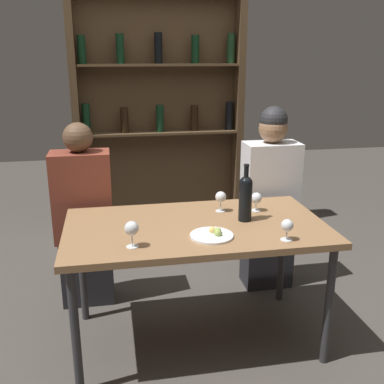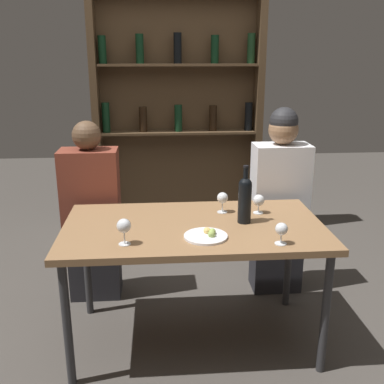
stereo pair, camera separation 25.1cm
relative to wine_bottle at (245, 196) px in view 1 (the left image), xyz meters
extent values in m
plane|color=#47423D|center=(-0.28, -0.01, -0.86)|extent=(10.00, 10.00, 0.00)
cube|color=olive|center=(-0.28, -0.01, -0.16)|extent=(1.42, 0.79, 0.04)
cylinder|color=#2D2D30|center=(-0.93, -0.35, -0.52)|extent=(0.04, 0.04, 0.69)
cylinder|color=#2D2D30|center=(0.37, -0.35, -0.52)|extent=(0.04, 0.04, 0.69)
cylinder|color=#2D2D30|center=(-0.93, 0.32, -0.52)|extent=(0.04, 0.04, 0.69)
cylinder|color=#2D2D30|center=(0.37, 0.32, -0.52)|extent=(0.04, 0.04, 0.69)
cube|color=#4C3823|center=(-0.28, 1.75, 0.26)|extent=(1.41, 0.02, 2.25)
cube|color=#4C3823|center=(-0.99, 1.64, 0.26)|extent=(0.06, 0.18, 2.25)
cube|color=#4C3823|center=(0.43, 1.64, 0.26)|extent=(0.06, 0.18, 2.25)
cube|color=#4C3823|center=(-0.28, 1.64, 0.09)|extent=(1.33, 0.18, 0.02)
cylinder|color=black|center=(-0.91, 1.64, 0.22)|extent=(0.07, 0.07, 0.26)
cylinder|color=black|center=(-0.59, 1.64, 0.20)|extent=(0.07, 0.07, 0.22)
cylinder|color=black|center=(-0.28, 1.64, 0.21)|extent=(0.07, 0.07, 0.23)
cylinder|color=black|center=(0.03, 1.65, 0.21)|extent=(0.07, 0.07, 0.22)
cylinder|color=black|center=(0.34, 1.64, 0.22)|extent=(0.07, 0.07, 0.25)
cube|color=#4C3823|center=(-0.28, 1.64, 0.66)|extent=(1.33, 0.18, 0.02)
cylinder|color=black|center=(-0.91, 1.64, 0.78)|extent=(0.07, 0.07, 0.22)
cylinder|color=black|center=(-0.60, 1.65, 0.79)|extent=(0.07, 0.07, 0.24)
cylinder|color=black|center=(-0.28, 1.65, 0.80)|extent=(0.07, 0.07, 0.25)
cylinder|color=black|center=(0.03, 1.65, 0.79)|extent=(0.07, 0.07, 0.23)
cylinder|color=#19381E|center=(0.34, 1.64, 0.79)|extent=(0.07, 0.07, 0.25)
cylinder|color=black|center=(0.00, 0.00, -0.03)|extent=(0.07, 0.07, 0.22)
sphere|color=black|center=(0.00, 0.00, 0.08)|extent=(0.07, 0.07, 0.07)
cylinder|color=black|center=(0.00, 0.00, 0.12)|extent=(0.03, 0.03, 0.09)
cylinder|color=black|center=(0.00, 0.00, 0.17)|extent=(0.03, 0.03, 0.01)
cylinder|color=silver|center=(0.12, -0.31, -0.14)|extent=(0.06, 0.06, 0.00)
cylinder|color=silver|center=(0.12, -0.31, -0.11)|extent=(0.01, 0.01, 0.06)
sphere|color=silver|center=(0.12, -0.31, -0.06)|extent=(0.06, 0.06, 0.06)
cylinder|color=silver|center=(-0.10, 0.17, -0.14)|extent=(0.06, 0.06, 0.00)
cylinder|color=silver|center=(-0.10, 0.17, -0.10)|extent=(0.01, 0.01, 0.07)
sphere|color=silver|center=(-0.10, 0.17, -0.05)|extent=(0.06, 0.06, 0.06)
cylinder|color=silver|center=(0.11, 0.14, -0.14)|extent=(0.06, 0.06, 0.00)
cylinder|color=silver|center=(0.11, 0.14, -0.11)|extent=(0.01, 0.01, 0.06)
sphere|color=silver|center=(0.11, 0.14, -0.06)|extent=(0.07, 0.07, 0.07)
cylinder|color=silver|center=(-0.64, -0.25, -0.14)|extent=(0.06, 0.06, 0.00)
cylinder|color=silver|center=(-0.64, -0.25, -0.10)|extent=(0.01, 0.01, 0.07)
sphere|color=silver|center=(-0.64, -0.25, -0.05)|extent=(0.07, 0.07, 0.07)
cylinder|color=white|center=(-0.23, -0.20, -0.14)|extent=(0.22, 0.22, 0.01)
sphere|color=#99B256|center=(-0.21, -0.21, -0.12)|extent=(0.04, 0.04, 0.04)
sphere|color=#99B256|center=(-0.20, -0.18, -0.12)|extent=(0.04, 0.04, 0.04)
sphere|color=#E5BC66|center=(-0.22, -0.17, -0.12)|extent=(0.04, 0.04, 0.04)
cube|color=#26262B|center=(-0.91, 0.56, -0.64)|extent=(0.33, 0.22, 0.45)
cube|color=brown|center=(-0.91, 0.56, -0.12)|extent=(0.37, 0.22, 0.58)
sphere|color=brown|center=(-0.91, 0.56, 0.26)|extent=(0.18, 0.18, 0.18)
cube|color=#26262B|center=(0.35, 0.56, -0.64)|extent=(0.33, 0.22, 0.45)
cube|color=white|center=(0.35, 0.56, -0.12)|extent=(0.37, 0.22, 0.59)
sphere|color=#8C6647|center=(0.35, 0.56, 0.28)|extent=(0.19, 0.19, 0.19)
sphere|color=#262628|center=(0.35, 0.56, 0.33)|extent=(0.18, 0.18, 0.18)
camera|label=1|loc=(-0.72, -2.26, 0.75)|focal=42.00mm
camera|label=2|loc=(-0.47, -2.29, 0.75)|focal=42.00mm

